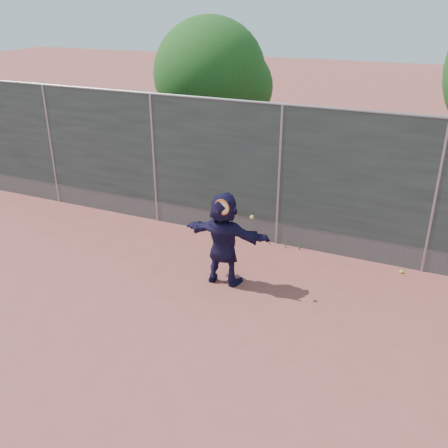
% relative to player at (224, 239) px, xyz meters
% --- Properties ---
extents(ground, '(80.00, 80.00, 0.00)m').
position_rel_player_xyz_m(ground, '(0.38, -1.56, -0.89)').
color(ground, '#9E4C42').
rests_on(ground, ground).
extents(player, '(1.65, 0.53, 1.77)m').
position_rel_player_xyz_m(player, '(0.00, 0.00, 0.00)').
color(player, '#181336').
rests_on(player, ground).
extents(ball_ground, '(0.07, 0.07, 0.07)m').
position_rel_player_xyz_m(ball_ground, '(3.02, 1.68, -0.85)').
color(ball_ground, '#D7F336').
rests_on(ball_ground, ground).
extents(fence, '(20.00, 0.06, 3.03)m').
position_rel_player_xyz_m(fence, '(0.38, 1.94, 0.70)').
color(fence, '#38423D').
rests_on(fence, ground).
extents(swing_action, '(0.70, 0.18, 0.51)m').
position_rel_player_xyz_m(swing_action, '(0.10, -0.19, 0.67)').
color(swing_action, '#C14512').
rests_on(swing_action, ground).
extents(tree_left, '(3.15, 3.00, 4.53)m').
position_rel_player_xyz_m(tree_left, '(-2.47, 4.99, 2.05)').
color(tree_left, '#382314').
rests_on(tree_left, ground).
extents(weed_clump, '(0.68, 0.07, 0.30)m').
position_rel_player_xyz_m(weed_clump, '(0.67, 1.82, -0.75)').
color(weed_clump, '#387226').
rests_on(weed_clump, ground).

